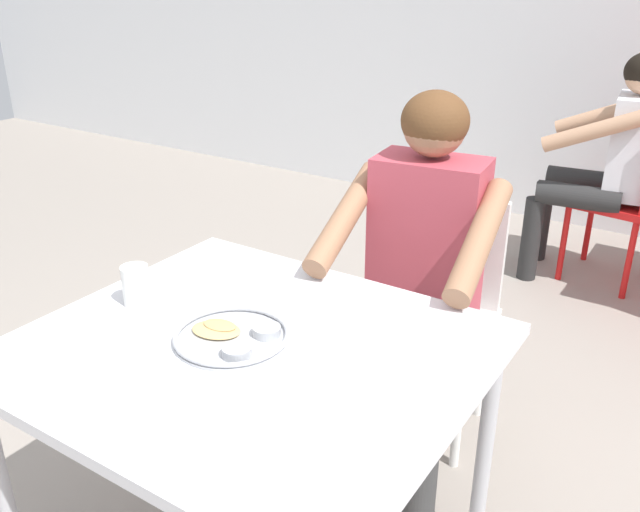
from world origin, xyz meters
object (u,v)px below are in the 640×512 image
Objects in this scene: table_foreground at (250,370)px; chair_red_left at (634,193)px; patron_background at (611,149)px; drinking_cup at (136,284)px; chair_foreground at (435,298)px; diner_foreground at (417,258)px; thali_tray at (233,336)px.

table_foreground is 1.26× the size of chair_red_left.
patron_background is at bearing -167.08° from chair_red_left.
drinking_cup is 0.13× the size of chair_red_left.
diner_foreground is (0.02, -0.22, 0.24)m from chair_foreground.
table_foreground is at bearing -97.39° from patron_background.
patron_background reaches higher than chair_foreground.
table_foreground is 0.93m from chair_foreground.
thali_tray is at bearing -102.55° from diner_foreground.
chair_red_left reaches higher than chair_foreground.
chair_foreground is at bearing 62.46° from drinking_cup.
chair_red_left is (0.50, 2.51, -0.24)m from thali_tray.
thali_tray is at bearing -98.46° from chair_foreground.
thali_tray is at bearing -177.42° from table_foreground.
diner_foreground is (0.49, 0.69, -0.06)m from drinking_cup.
table_foreground is 0.71m from diner_foreground.
chair_foreground is (0.09, 0.91, -0.17)m from table_foreground.
table_foreground is at bearing -98.95° from diner_foreground.
chair_red_left reaches higher than table_foreground.
diner_foreground is 1.80m from patron_background.
diner_foreground is 1.03× the size of patron_background.
patron_background reaches higher than chair_red_left.
table_foreground is 2.56m from chair_red_left.
chair_foreground is 1.60m from patron_background.
diner_foreground reaches higher than table_foreground.
patron_background is at bearing 81.58° from thali_tray.
diner_foreground reaches higher than chair_foreground.
chair_red_left reaches higher than drinking_cup.
drinking_cup is 2.57m from patron_background.
chair_red_left is (0.46, 2.51, -0.16)m from table_foreground.
drinking_cup and chair_foreground have the same top height.
chair_foreground reaches higher than table_foreground.
chair_red_left is (0.84, 2.51, -0.29)m from drinking_cup.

